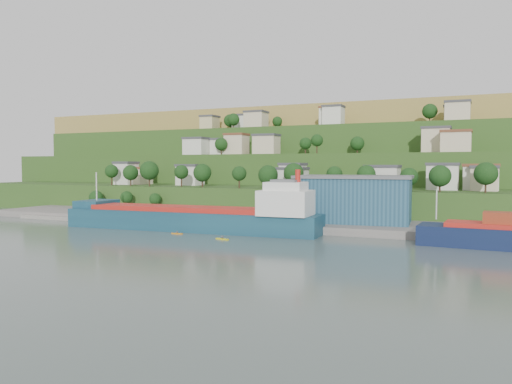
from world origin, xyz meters
The scene contains 10 objects.
ground centered at (0.00, 0.00, 0.00)m, with size 500.00×500.00×0.00m, color #42504A.
quay centered at (20.00, 28.00, 0.00)m, with size 220.00×26.00×4.00m, color slate.
pebble_beach centered at (-55.00, 22.00, 0.00)m, with size 40.00×18.00×2.40m, color slate.
hillside centered at (0.01, 168.70, 0.08)m, with size 360.00×211.33×96.00m.
cargo_ship_near centered at (-4.93, 9.70, 2.97)m, with size 72.99×15.47×18.62m.
warehouse centered at (32.76, 31.00, 8.43)m, with size 32.38×21.35×12.80m.
caravan centered at (-51.13, 21.82, 2.55)m, with size 5.78×2.41×2.70m, color white.
dinghy centered at (-41.43, 21.87, 1.57)m, with size 3.74×1.40×0.75m, color silver.
kayak_orange centered at (-6.12, 1.74, 0.23)m, with size 3.15×0.68×0.78m.
kayak_yellow centered at (8.98, -2.07, 0.27)m, with size 3.69×1.44×0.91m.
Camera 1 is at (64.09, -105.88, 17.47)m, focal length 35.00 mm.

